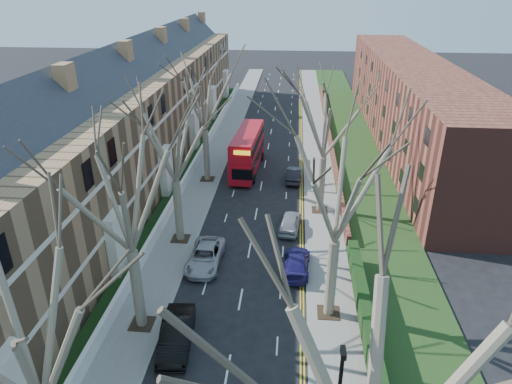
# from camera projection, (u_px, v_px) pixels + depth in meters

# --- Properties ---
(pavement_left) EXTENTS (3.00, 102.00, 0.12)m
(pavement_left) POSITION_uv_depth(u_px,v_px,m) (221.00, 144.00, 57.57)
(pavement_left) COLOR slate
(pavement_left) RESTS_ON ground
(pavement_right) EXTENTS (3.00, 102.00, 0.12)m
(pavement_right) POSITION_uv_depth(u_px,v_px,m) (317.00, 147.00, 56.63)
(pavement_right) COLOR slate
(pavement_right) RESTS_ON ground
(terrace_left) EXTENTS (9.70, 78.00, 13.60)m
(terrace_left) POSITION_uv_depth(u_px,v_px,m) (137.00, 119.00, 48.61)
(terrace_left) COLOR #97714D
(terrace_left) RESTS_ON ground
(flats_right) EXTENTS (13.97, 54.00, 10.00)m
(flats_right) POSITION_uv_depth(u_px,v_px,m) (409.00, 102.00, 57.23)
(flats_right) COLOR brown
(flats_right) RESTS_ON ground
(wall_hedge_right) EXTENTS (0.70, 24.00, 1.80)m
(wall_hedge_right) POSITION_uv_depth(u_px,v_px,m) (377.00, 379.00, 22.76)
(wall_hedge_right) COLOR #553124
(wall_hedge_right) RESTS_ON ground
(front_wall_left) EXTENTS (0.30, 78.00, 1.00)m
(front_wall_left) POSITION_uv_depth(u_px,v_px,m) (195.00, 163.00, 50.26)
(front_wall_left) COLOR white
(front_wall_left) RESTS_ON ground
(grass_verge_right) EXTENTS (6.00, 102.00, 0.06)m
(grass_verge_right) POSITION_uv_depth(u_px,v_px,m) (353.00, 148.00, 56.25)
(grass_verge_right) COLOR #213A15
(grass_verge_right) RESTS_ON ground
(tree_left_near) EXTENTS (9.80, 9.80, 13.73)m
(tree_left_near) POSITION_uv_depth(u_px,v_px,m) (19.00, 325.00, 15.05)
(tree_left_near) COLOR #6E644F
(tree_left_near) RESTS_ON ground
(tree_left_mid) EXTENTS (10.50, 10.50, 14.71)m
(tree_left_mid) POSITION_uv_depth(u_px,v_px,m) (123.00, 183.00, 23.78)
(tree_left_mid) COLOR #6E644F
(tree_left_mid) RESTS_ON ground
(tree_left_far) EXTENTS (10.15, 10.15, 14.22)m
(tree_left_far) POSITION_uv_depth(u_px,v_px,m) (172.00, 130.00, 32.91)
(tree_left_far) COLOR #6E644F
(tree_left_far) RESTS_ON ground
(tree_left_dist) EXTENTS (10.50, 10.50, 14.71)m
(tree_left_dist) POSITION_uv_depth(u_px,v_px,m) (203.00, 89.00, 43.57)
(tree_left_dist) COLOR #6E644F
(tree_left_dist) RESTS_ON ground
(tree_right_near) EXTENTS (10.85, 10.85, 15.20)m
(tree_right_near) POSITION_uv_depth(u_px,v_px,m) (384.00, 376.00, 11.97)
(tree_right_near) COLOR #6E644F
(tree_right_near) RESTS_ON ground
(tree_right_mid) EXTENTS (10.50, 10.50, 14.71)m
(tree_right_mid) POSITION_uv_depth(u_px,v_px,m) (340.00, 176.00, 24.69)
(tree_right_mid) COLOR #6E644F
(tree_right_mid) RESTS_ON ground
(tree_right_far) EXTENTS (10.15, 10.15, 14.22)m
(tree_right_far) POSITION_uv_depth(u_px,v_px,m) (326.00, 112.00, 37.42)
(tree_right_far) COLOR #6E644F
(tree_right_far) RESTS_ON ground
(double_decker_bus) EXTENTS (3.06, 10.34, 4.30)m
(double_decker_bus) POSITION_uv_depth(u_px,v_px,m) (247.00, 152.00, 49.19)
(double_decker_bus) COLOR #A30B17
(double_decker_bus) RESTS_ON ground
(car_left_mid) EXTENTS (2.08, 4.90, 1.57)m
(car_left_mid) POSITION_uv_depth(u_px,v_px,m) (176.00, 334.00, 26.10)
(car_left_mid) COLOR black
(car_left_mid) RESTS_ON ground
(car_left_far) EXTENTS (2.46, 5.15, 1.42)m
(car_left_far) POSITION_uv_depth(u_px,v_px,m) (205.00, 256.00, 33.49)
(car_left_far) COLOR #A0A0A5
(car_left_far) RESTS_ON ground
(car_right_near) EXTENTS (2.06, 4.63, 1.32)m
(car_right_near) POSITION_uv_depth(u_px,v_px,m) (297.00, 263.00, 32.83)
(car_right_near) COLOR navy
(car_right_near) RESTS_ON ground
(car_right_mid) EXTENTS (2.09, 4.25, 1.40)m
(car_right_mid) POSITION_uv_depth(u_px,v_px,m) (290.00, 222.00, 38.11)
(car_right_mid) COLOR #92939A
(car_right_mid) RESTS_ON ground
(car_right_far) EXTENTS (1.68, 4.27, 1.39)m
(car_right_far) POSITION_uv_depth(u_px,v_px,m) (294.00, 175.00, 47.23)
(car_right_far) COLOR black
(car_right_far) RESTS_ON ground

